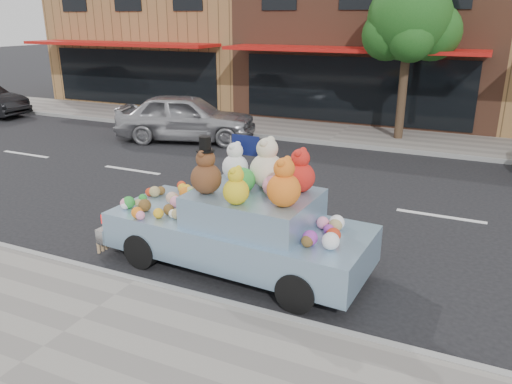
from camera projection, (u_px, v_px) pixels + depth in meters
The scene contains 10 objects.
ground at pixel (266, 190), 12.03m from camera, with size 120.00×120.00×0.00m, color black.
near_sidewalk at pixel (64, 335), 6.44m from camera, with size 60.00×3.00×0.12m, color gray.
far_sidewalk at pixel (340, 134), 17.58m from camera, with size 60.00×3.00×0.12m, color gray.
near_kerb at pixel (137, 282), 7.73m from camera, with size 60.00×0.12×0.13m, color gray.
far_kerb at pixel (327, 143), 16.30m from camera, with size 60.00×0.12×0.13m, color gray.
storefront_left at pixel (180, 24), 25.04m from camera, with size 10.00×9.80×7.30m.
storefront_mid at pixel (380, 25), 21.09m from camera, with size 10.00×9.80×7.30m.
street_tree at pixel (410, 26), 15.62m from camera, with size 3.00×2.70×5.22m.
car_silver at pixel (186, 117), 16.66m from camera, with size 1.87×4.64×1.58m, color #A3A3A7.
art_car at pixel (240, 222), 8.09m from camera, with size 4.58×2.00×2.25m.
Camera 1 is at (4.54, -10.43, 3.94)m, focal length 35.00 mm.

